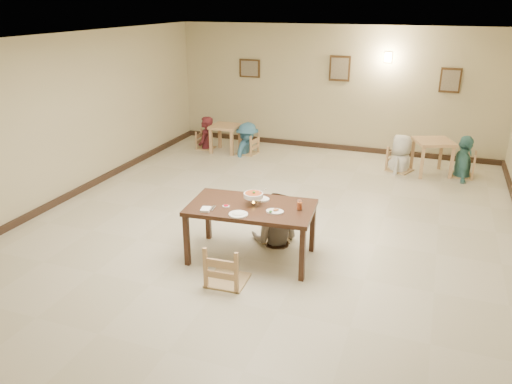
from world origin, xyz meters
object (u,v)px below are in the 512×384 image
at_px(drink_glass, 299,205).
at_px(bg_chair_rl, 402,149).
at_px(bg_chair_rr, 465,154).
at_px(bg_diner_c, 403,135).
at_px(curry_warmer, 253,195).
at_px(bg_diner_b, 247,123).
at_px(bg_diner_d, 467,136).
at_px(bg_table_left, 225,130).
at_px(bg_table_right, 433,146).
at_px(bg_chair_lr, 247,135).
at_px(main_diner, 276,193).
at_px(chair_far, 276,211).
at_px(bg_diner_a, 205,117).
at_px(chair_near, 227,245).
at_px(main_table, 251,211).
at_px(bg_chair_ll, 206,132).

height_order(drink_glass, bg_chair_rl, bg_chair_rl).
xyz_separation_m(bg_chair_rr, bg_diner_c, (-1.28, -0.09, 0.31)).
height_order(curry_warmer, bg_diner_c, bg_diner_c).
distance_m(bg_diner_b, bg_diner_d, 4.91).
bearing_deg(bg_table_left, bg_table_right, -0.21).
bearing_deg(bg_chair_lr, bg_chair_rl, 98.41).
xyz_separation_m(main_diner, bg_chair_rr, (2.80, 4.30, -0.30)).
bearing_deg(bg_diner_d, drink_glass, 151.84).
distance_m(bg_diner_b, bg_diner_c, 3.62).
height_order(chair_far, bg_table_right, chair_far).
height_order(bg_diner_a, bg_diner_c, bg_diner_a).
distance_m(chair_near, bg_diner_d, 6.42).
bearing_deg(bg_diner_a, bg_table_left, 76.47).
distance_m(chair_near, main_diner, 1.40).
relative_size(chair_far, bg_chair_rr, 0.92).
bearing_deg(main_table, bg_chair_rr, 53.88).
bearing_deg(bg_diner_a, bg_chair_ll, -7.34).
relative_size(bg_table_left, bg_chair_lr, 0.70).
xyz_separation_m(bg_table_right, bg_diner_c, (-0.64, -0.02, 0.20)).
height_order(main_table, bg_table_right, main_table).
height_order(bg_chair_ll, bg_diner_c, bg_diner_c).
xyz_separation_m(bg_chair_lr, bg_diner_c, (3.62, -0.05, 0.34)).
distance_m(drink_glass, bg_diner_d, 5.34).
relative_size(curry_warmer, bg_chair_ll, 0.35).
bearing_deg(bg_diner_c, bg_chair_rl, 180.00).
bearing_deg(drink_glass, bg_diner_c, 78.16).
bearing_deg(bg_chair_rr, bg_chair_ll, -85.66).
bearing_deg(bg_chair_rl, drink_glass, -169.91).
bearing_deg(bg_diner_a, curry_warmer, 25.09).
relative_size(drink_glass, bg_diner_b, 0.10).
xyz_separation_m(chair_near, main_diner, (0.23, 1.36, 0.26)).
xyz_separation_m(bg_table_left, bg_diner_d, (5.48, 0.04, 0.35)).
distance_m(bg_table_right, bg_chair_lr, 4.27).
bearing_deg(main_diner, chair_near, 74.46).
distance_m(main_diner, bg_chair_rl, 4.48).
height_order(chair_far, bg_chair_rl, bg_chair_rl).
relative_size(bg_chair_rl, bg_chair_rr, 1.01).
relative_size(main_diner, curry_warmer, 5.21).
distance_m(main_diner, drink_glass, 0.75).
bearing_deg(curry_warmer, bg_diner_b, 112.11).
relative_size(chair_near, bg_diner_b, 0.71).
bearing_deg(bg_diner_a, drink_glass, 30.54).
bearing_deg(bg_chair_rl, main_table, -177.13).
bearing_deg(drink_glass, bg_chair_rr, 64.77).
height_order(chair_far, drink_glass, drink_glass).
distance_m(bg_table_left, bg_diner_a, 0.64).
distance_m(drink_glass, bg_table_left, 5.77).
distance_m(bg_chair_lr, bg_diner_c, 3.64).
relative_size(bg_chair_rr, bg_diner_b, 0.65).
distance_m(curry_warmer, bg_chair_rl, 5.10).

